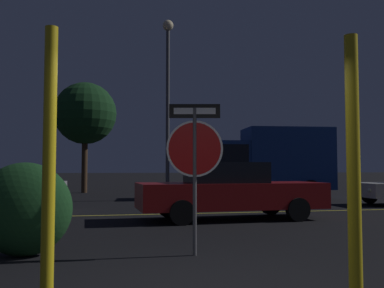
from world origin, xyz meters
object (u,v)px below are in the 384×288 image
object	(u,v)px
passing_car_2	(230,191)
delivery_truck	(262,161)
stop_sign	(195,149)
yellow_pole_right	(353,165)
tree_0	(85,114)
yellow_pole_left	(49,166)
hedge_bush_1	(24,209)
street_lamp	(168,82)

from	to	relation	value
passing_car_2	delivery_truck	xyz separation A→B (m)	(3.68, 7.49, 0.94)
stop_sign	passing_car_2	bearing A→B (deg)	78.61
yellow_pole_right	tree_0	distance (m)	20.91
yellow_pole_left	hedge_bush_1	distance (m)	2.81
delivery_truck	stop_sign	bearing A→B (deg)	159.63
street_lamp	stop_sign	bearing A→B (deg)	-95.81
yellow_pole_right	passing_car_2	bearing A→B (deg)	84.45
hedge_bush_1	passing_car_2	distance (m)	5.91
passing_car_2	street_lamp	xyz separation A→B (m)	(-0.66, 7.17, 4.33)
yellow_pole_right	hedge_bush_1	distance (m)	4.79
yellow_pole_left	passing_car_2	xyz separation A→B (m)	(3.71, 6.60, -0.62)
yellow_pole_left	yellow_pole_right	world-z (taller)	yellow_pole_right
yellow_pole_left	tree_0	size ratio (longest dim) A/B	0.44
delivery_truck	tree_0	world-z (taller)	tree_0
stop_sign	delivery_truck	distance (m)	13.08
passing_car_2	tree_0	distance (m)	14.63
yellow_pole_left	delivery_truck	xyz separation A→B (m)	(7.40, 14.08, 0.32)
yellow_pole_right	tree_0	xyz separation A→B (m)	(-3.75, 20.35, 3.02)
yellow_pole_right	street_lamp	xyz separation A→B (m)	(0.01, 14.06, 3.70)
street_lamp	hedge_bush_1	bearing A→B (deg)	-108.61
hedge_bush_1	passing_car_2	size ratio (longest dim) A/B	0.28
yellow_pole_right	passing_car_2	world-z (taller)	yellow_pole_right
yellow_pole_left	street_lamp	distance (m)	14.58
passing_car_2	delivery_truck	distance (m)	8.40
passing_car_2	delivery_truck	size ratio (longest dim) A/B	0.80
tree_0	yellow_pole_left	bearing A→B (deg)	-87.99
hedge_bush_1	passing_car_2	world-z (taller)	passing_car_2
stop_sign	delivery_truck	size ratio (longest dim) A/B	0.37
yellow_pole_left	passing_car_2	distance (m)	7.59
stop_sign	street_lamp	xyz separation A→B (m)	(1.17, 11.54, 3.44)
hedge_bush_1	street_lamp	distance (m)	12.52
stop_sign	passing_car_2	distance (m)	4.82
hedge_bush_1	delivery_truck	bearing A→B (deg)	54.75
stop_sign	yellow_pole_left	xyz separation A→B (m)	(-1.88, -2.22, -0.27)
yellow_pole_left	tree_0	distance (m)	20.30
yellow_pole_right	hedge_bush_1	bearing A→B (deg)	141.80
hedge_bush_1	delivery_truck	size ratio (longest dim) A/B	0.23
yellow_pole_left	delivery_truck	size ratio (longest dim) A/B	0.43
passing_car_2	delivery_truck	bearing A→B (deg)	150.91
yellow_pole_right	delivery_truck	size ratio (longest dim) A/B	0.43
stop_sign	delivery_truck	world-z (taller)	delivery_truck
yellow_pole_right	delivery_truck	distance (m)	15.02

